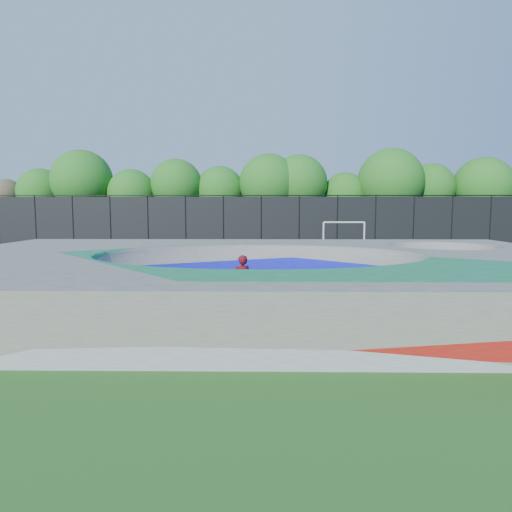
{
  "coord_description": "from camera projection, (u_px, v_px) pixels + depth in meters",
  "views": [
    {
      "loc": [
        0.11,
        -15.15,
        3.01
      ],
      "look_at": [
        -0.15,
        3.0,
        1.1
      ],
      "focal_mm": 32.0,
      "sensor_mm": 36.0,
      "label": 1
    }
  ],
  "objects": [
    {
      "name": "fence",
      "position": [
        261.0,
        220.0,
        36.05
      ],
      "size": [
        48.09,
        0.09,
        4.04
      ],
      "color": "black",
      "rests_on": "ground"
    },
    {
      "name": "skateboard",
      "position": [
        242.0,
        307.0,
        13.86
      ],
      "size": [
        0.81,
        0.41,
        0.05
      ],
      "primitive_type": "cube",
      "rotation": [
        0.0,
        0.0,
        0.25
      ],
      "color": "black",
      "rests_on": "ground"
    },
    {
      "name": "skater",
      "position": [
        242.0,
        281.0,
        13.78
      ],
      "size": [
        0.68,
        0.56,
        1.61
      ],
      "primitive_type": "imported",
      "rotation": [
        0.0,
        0.0,
        3.49
      ],
      "color": "#A90D1D",
      "rests_on": "ground"
    },
    {
      "name": "skate_deck",
      "position": [
        259.0,
        276.0,
        15.3
      ],
      "size": [
        22.0,
        14.0,
        1.5
      ],
      "primitive_type": "cube",
      "color": "gray",
      "rests_on": "ground"
    },
    {
      "name": "treeline",
      "position": [
        285.0,
        186.0,
        40.74
      ],
      "size": [
        50.07,
        6.38,
        8.26
      ],
      "color": "#473823",
      "rests_on": "ground"
    },
    {
      "name": "ground",
      "position": [
        259.0,
        298.0,
        15.38
      ],
      "size": [
        120.0,
        120.0,
        0.0
      ],
      "primitive_type": "plane",
      "color": "#205417",
      "rests_on": "ground"
    },
    {
      "name": "soccer_goal",
      "position": [
        344.0,
        230.0,
        33.26
      ],
      "size": [
        3.1,
        0.12,
        2.04
      ],
      "color": "silver",
      "rests_on": "ground"
    }
  ]
}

